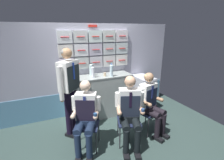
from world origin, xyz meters
TOP-DOWN VIEW (x-y plane):
  - ground at (0.00, 0.00)m, footprint 4.80×4.80m
  - galley_bulkhead at (0.01, 1.37)m, footprint 4.20×0.14m
  - galley_counter at (0.06, 1.09)m, footprint 1.56×0.53m
  - service_trolley at (1.25, 1.01)m, footprint 0.40×0.65m
  - folding_chair_left at (-0.47, 0.16)m, footprint 0.54×0.54m
  - crew_member_left at (-0.54, 0.02)m, footprint 0.56×0.66m
  - folding_chair_right at (0.25, -0.02)m, footprint 0.52×0.52m
  - crew_member_right at (0.19, -0.17)m, footprint 0.55×0.69m
  - folding_chair_by_counter at (0.72, 0.17)m, footprint 0.49×0.49m
  - crew_member_by_counter at (0.76, 0.01)m, footprint 0.50×0.65m
  - crew_member_standing at (-0.68, 0.58)m, footprint 0.43×0.42m
  - water_bottle_short at (0.32, 0.91)m, footprint 0.07×0.07m
  - water_bottle_blue_cap at (-0.09, 0.99)m, footprint 0.07×0.07m
  - water_bottle_clear at (-0.08, 1.14)m, footprint 0.08×0.08m
  - coffee_cup_white at (0.19, 0.99)m, footprint 0.06×0.06m
  - espresso_cup_small at (-0.54, 0.91)m, footprint 0.07×0.07m

SIDE VIEW (x-z plane):
  - ground at x=0.00m, z-range -0.04..0.00m
  - service_trolley at x=1.25m, z-range 0.03..0.90m
  - galley_counter at x=0.06m, z-range 0.00..1.00m
  - folding_chair_left at x=-0.47m, z-range 0.10..0.94m
  - folding_chair_right at x=0.25m, z-range 0.10..0.94m
  - folding_chair_by_counter at x=0.72m, z-range 0.10..0.94m
  - crew_member_by_counter at x=0.76m, z-range 0.06..1.29m
  - crew_member_left at x=-0.54m, z-range 0.06..1.29m
  - crew_member_right at x=0.19m, z-range 0.07..1.34m
  - crew_member_standing at x=-0.68m, z-range 0.17..1.88m
  - espresso_cup_small at x=-0.54m, z-range 1.00..1.06m
  - coffee_cup_white at x=0.19m, z-range 1.00..1.08m
  - galley_bulkhead at x=0.01m, z-range 0.02..2.17m
  - water_bottle_blue_cap at x=-0.09m, z-range 0.99..1.26m
  - water_bottle_short at x=0.32m, z-range 0.99..1.29m
  - water_bottle_clear at x=-0.08m, z-range 0.99..1.29m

